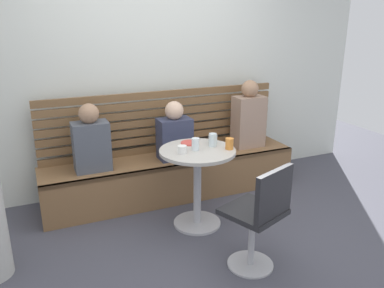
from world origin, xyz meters
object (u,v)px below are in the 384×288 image
object	(u,v)px
cup_glass_short	(213,139)
plate_small	(190,143)
white_chair	(260,215)
cup_water_clear	(195,144)
cup_glass_tall	(213,140)
booth_bench	(173,176)
person_child_left	(175,134)
person_adult	(249,117)
person_child_middle	(91,141)
cup_ceramic_white	(182,150)
cafe_table	(197,173)
cup_tumbler_orange	(229,144)

from	to	relation	value
cup_glass_short	plate_small	size ratio (longest dim) A/B	0.47
white_chair	plate_small	xyz separation A→B (m)	(-0.14, 1.00, 0.28)
cup_water_clear	cup_glass_tall	world-z (taller)	cup_glass_tall
booth_bench	person_child_left	xyz separation A→B (m)	(0.02, -0.03, 0.48)
person_adult	cup_water_clear	xyz separation A→B (m)	(-0.96, -0.69, 0.02)
booth_bench	person_child_middle	bearing A→B (deg)	-178.40
cup_ceramic_white	person_child_middle	bearing A→B (deg)	133.22
cup_ceramic_white	plate_small	size ratio (longest dim) A/B	0.47
cup_glass_short	plate_small	distance (m)	0.22
booth_bench	cafe_table	size ratio (longest dim) A/B	3.65
cup_water_clear	cup_tumbler_orange	xyz separation A→B (m)	(0.29, -0.09, -0.01)
cup_water_clear	cup_glass_tall	distance (m)	0.19
person_child_middle	cup_glass_short	world-z (taller)	person_child_middle
booth_bench	cup_tumbler_orange	bearing A→B (deg)	-71.98
cup_glass_tall	plate_small	world-z (taller)	cup_glass_tall
cup_glass_tall	plate_small	size ratio (longest dim) A/B	0.71
person_child_middle	cup_water_clear	xyz separation A→B (m)	(0.79, -0.66, 0.07)
person_child_left	cup_ceramic_white	bearing A→B (deg)	-105.73
booth_bench	cafe_table	distance (m)	0.74
person_child_middle	plate_small	world-z (taller)	person_child_middle
booth_bench	person_adult	distance (m)	1.08
person_child_left	cup_ceramic_white	size ratio (longest dim) A/B	7.59
white_chair	person_child_left	distance (m)	1.47
cup_ceramic_white	cup_glass_tall	bearing A→B (deg)	12.67
person_child_left	person_child_middle	xyz separation A→B (m)	(-0.85, 0.01, 0.02)
person_adult	cup_glass_tall	distance (m)	1.02
white_chair	person_adult	xyz separation A→B (m)	(0.80, 1.50, 0.31)
person_child_middle	cup_glass_short	xyz separation A→B (m)	(1.02, -0.54, 0.05)
cup_glass_short	booth_bench	bearing A→B (deg)	109.11
white_chair	cup_water_clear	world-z (taller)	same
person_adult	plate_small	xyz separation A→B (m)	(-0.93, -0.50, -0.03)
cup_tumbler_orange	person_child_left	bearing A→B (deg)	107.66
cup_ceramic_white	plate_small	bearing A→B (deg)	53.50
booth_bench	cup_ceramic_white	size ratio (longest dim) A/B	33.75
white_chair	cup_ceramic_white	xyz separation A→B (m)	(-0.31, 0.77, 0.31)
person_child_middle	cup_tumbler_orange	distance (m)	1.32
cup_tumbler_orange	white_chair	bearing A→B (deg)	-99.67
person_adult	cup_glass_tall	bearing A→B (deg)	-139.77
person_child_middle	person_adult	bearing A→B (deg)	1.21
cup_tumbler_orange	cup_glass_short	bearing A→B (deg)	105.06
cup_water_clear	white_chair	bearing A→B (deg)	-78.34
cup_water_clear	person_child_middle	bearing A→B (deg)	140.36
booth_bench	cup_water_clear	xyz separation A→B (m)	(-0.03, -0.68, 0.57)
cup_glass_tall	person_child_middle	bearing A→B (deg)	147.64
person_child_left	person_child_middle	bearing A→B (deg)	179.24
cup_glass_short	white_chair	bearing A→B (deg)	-93.96
person_child_middle	cup_tumbler_orange	bearing A→B (deg)	-34.79
person_child_middle	cup_ceramic_white	distance (m)	0.95
cafe_table	person_child_left	xyz separation A→B (m)	(0.03, 0.64, 0.19)
booth_bench	cafe_table	xyz separation A→B (m)	(-0.01, -0.67, 0.30)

